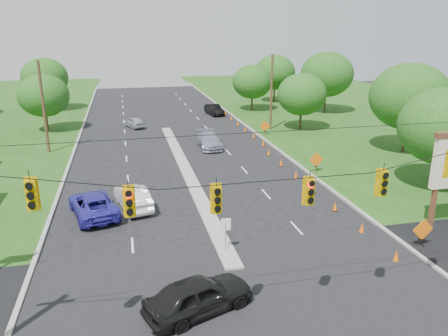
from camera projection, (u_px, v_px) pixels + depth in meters
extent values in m
plane|color=black|center=(258.00, 320.00, 18.53)|extent=(160.00, 160.00, 0.00)
cube|color=black|center=(258.00, 320.00, 18.53)|extent=(160.00, 14.00, 0.02)
cube|color=gray|center=(74.00, 151.00, 44.19)|extent=(0.25, 110.00, 0.16)
cube|color=gray|center=(264.00, 140.00, 48.56)|extent=(0.25, 110.00, 0.16)
cube|color=gray|center=(186.00, 171.00, 38.02)|extent=(1.00, 34.00, 0.18)
cylinder|color=gray|center=(226.00, 238.00, 23.83)|extent=(0.06, 0.06, 1.80)
cube|color=white|center=(226.00, 224.00, 23.59)|extent=(0.55, 0.04, 0.70)
cylinder|color=black|center=(271.00, 170.00, 15.48)|extent=(24.00, 0.04, 0.04)
cube|color=#EDB500|center=(32.00, 195.00, 13.83)|extent=(0.34, 0.24, 1.00)
cube|color=#EDB500|center=(129.00, 202.00, 14.64)|extent=(0.34, 0.24, 1.00)
cube|color=#EDB500|center=(217.00, 200.00, 15.34)|extent=(0.34, 0.24, 1.00)
cube|color=#EDB500|center=(309.00, 192.00, 16.10)|extent=(0.34, 0.24, 1.00)
cube|color=#EDB500|center=(382.00, 183.00, 16.72)|extent=(0.34, 0.24, 1.00)
cylinder|color=#422D1C|center=(44.00, 108.00, 42.31)|extent=(0.28, 0.28, 9.00)
cylinder|color=#422D1C|center=(271.00, 93.00, 52.35)|extent=(0.28, 0.28, 9.00)
cube|color=#59331E|center=(434.00, 196.00, 26.22)|extent=(0.25, 0.25, 4.40)
cone|color=#DE5B09|center=(396.00, 256.00, 23.07)|extent=(0.32, 0.32, 0.70)
cone|color=#DE5B09|center=(362.00, 228.00, 26.31)|extent=(0.32, 0.32, 0.70)
cone|color=#DE5B09|center=(335.00, 206.00, 29.56)|extent=(0.32, 0.32, 0.70)
cone|color=#DE5B09|center=(313.00, 188.00, 32.81)|extent=(0.32, 0.32, 0.70)
cone|color=#DE5B09|center=(296.00, 174.00, 36.06)|extent=(0.32, 0.32, 0.70)
cone|color=#DE5B09|center=(281.00, 162.00, 39.31)|extent=(0.32, 0.32, 0.70)
cone|color=#DE5B09|center=(269.00, 152.00, 42.55)|extent=(0.32, 0.32, 0.70)
cone|color=#DE5B09|center=(263.00, 143.00, 45.93)|extent=(0.32, 0.32, 0.70)
cone|color=#DE5B09|center=(254.00, 135.00, 49.18)|extent=(0.32, 0.32, 0.70)
cone|color=#DE5B09|center=(245.00, 129.00, 52.43)|extent=(0.32, 0.32, 0.70)
cone|color=#DE5B09|center=(238.00, 123.00, 55.68)|extent=(0.32, 0.32, 0.70)
cone|color=#DE5B09|center=(231.00, 118.00, 58.92)|extent=(0.32, 0.32, 0.70)
cone|color=#DE5B09|center=(225.00, 113.00, 62.17)|extent=(0.32, 0.32, 0.70)
cone|color=#DE5B09|center=(220.00, 109.00, 65.42)|extent=(0.32, 0.32, 0.70)
cube|color=black|center=(421.00, 239.00, 24.41)|extent=(0.06, 0.58, 0.26)
cube|color=black|center=(421.00, 239.00, 24.41)|extent=(0.06, 0.58, 0.26)
cube|color=orange|center=(423.00, 230.00, 24.23)|extent=(1.27, 0.05, 1.27)
cube|color=black|center=(316.00, 166.00, 37.41)|extent=(0.06, 0.58, 0.26)
cube|color=black|center=(316.00, 166.00, 37.41)|extent=(0.06, 0.58, 0.26)
cube|color=orange|center=(316.00, 160.00, 37.23)|extent=(1.27, 0.05, 1.27)
cube|color=black|center=(265.00, 131.00, 50.40)|extent=(0.06, 0.58, 0.26)
cube|color=black|center=(265.00, 131.00, 50.40)|extent=(0.06, 0.58, 0.26)
cube|color=orange|center=(265.00, 126.00, 50.22)|extent=(1.27, 0.05, 1.27)
cylinder|color=black|center=(47.00, 121.00, 52.25)|extent=(0.28, 0.28, 2.52)
ellipsoid|color=#194C14|center=(44.00, 96.00, 51.31)|extent=(5.88, 5.88, 5.04)
cylinder|color=black|center=(48.00, 101.00, 65.68)|extent=(0.28, 0.28, 2.88)
ellipsoid|color=#194C14|center=(45.00, 78.00, 64.61)|extent=(6.72, 6.72, 5.76)
cylinder|color=black|center=(438.00, 172.00, 33.13)|extent=(0.28, 0.28, 2.88)
ellipsoid|color=#194C14|center=(445.00, 126.00, 32.06)|extent=(6.72, 6.72, 5.76)
cylinder|color=black|center=(404.00, 137.00, 43.22)|extent=(0.28, 0.28, 3.24)
ellipsoid|color=#194C14|center=(409.00, 97.00, 42.02)|extent=(7.56, 7.56, 6.48)
cylinder|color=black|center=(300.00, 120.00, 53.16)|extent=(0.28, 0.28, 2.52)
ellipsoid|color=#194C14|center=(302.00, 94.00, 52.23)|extent=(5.88, 5.88, 5.04)
cylinder|color=black|center=(325.00, 102.00, 64.07)|extent=(0.28, 0.28, 3.24)
ellipsoid|color=#194C14|center=(327.00, 74.00, 62.86)|extent=(7.56, 7.56, 6.48)
cylinder|color=black|center=(274.00, 94.00, 73.46)|extent=(0.28, 0.28, 2.88)
ellipsoid|color=#194C14|center=(275.00, 72.00, 72.40)|extent=(6.72, 6.72, 5.76)
cylinder|color=black|center=(252.00, 102.00, 65.72)|extent=(0.28, 0.28, 2.52)
ellipsoid|color=#194C14|center=(252.00, 82.00, 64.79)|extent=(5.88, 5.88, 5.04)
imported|color=black|center=(199.00, 295.00, 18.80)|extent=(5.25, 3.56, 1.66)
imported|color=white|center=(133.00, 197.00, 29.94)|extent=(2.68, 5.01, 1.57)
imported|color=#2E27A2|center=(93.00, 204.00, 28.74)|extent=(3.84, 5.99, 1.54)
imported|color=gray|center=(209.00, 140.00, 45.32)|extent=(2.27, 5.30, 1.52)
imported|color=#999AA7|center=(134.00, 122.00, 54.66)|extent=(2.84, 4.10, 1.30)
imported|color=black|center=(214.00, 110.00, 62.79)|extent=(2.24, 4.74, 1.50)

